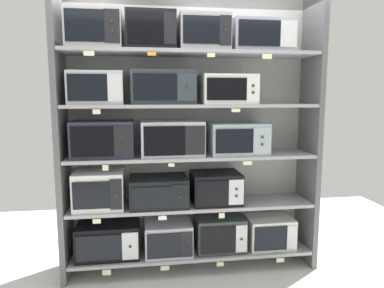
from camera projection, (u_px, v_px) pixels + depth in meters
The scene contains 41 objects.
back_panel at pixel (189, 130), 3.49m from camera, with size 2.47×0.04×2.65m, color #B2B2AD.
upright_left at pixel (61, 134), 3.09m from camera, with size 0.05×0.43×2.65m, color #5B5B5E.
upright_right at pixel (310, 131), 3.42m from camera, with size 0.05×0.43×2.65m, color #5B5B5E.
shelf_0 at pixel (192, 251), 3.42m from camera, with size 2.27×0.43×0.03m, color #99999E.
microwave_0 at pixel (109, 239), 3.28m from camera, with size 0.57×0.38×0.31m.
microwave_1 at pixel (168, 237), 3.36m from camera, with size 0.44×0.42×0.30m.
microwave_2 at pixel (219, 232), 3.43m from camera, with size 0.47×0.37×0.33m.
microwave_3 at pixel (269, 231), 3.50m from camera, with size 0.45×0.35×0.29m.
price_tag_0 at pixel (107, 273), 3.10m from camera, with size 0.07×0.00×0.05m, color beige.
price_tag_1 at pixel (165, 268), 3.17m from camera, with size 0.08×0.00×0.04m, color beige.
price_tag_2 at pixel (220, 264), 3.24m from camera, with size 0.07×0.00×0.04m, color beige.
price_tag_3 at pixel (280, 260), 3.32m from camera, with size 0.08×0.00×0.04m, color beige.
shelf_1 at pixel (192, 205), 3.35m from camera, with size 2.27×0.43×0.03m, color #99999E.
microwave_4 at pixel (100, 189), 3.20m from camera, with size 0.44×0.40×0.34m.
microwave_5 at pixel (159, 191), 3.28m from camera, with size 0.53×0.42×0.27m.
microwave_6 at pixel (216, 188), 3.36m from camera, with size 0.46×0.40×0.29m.
price_tag_4 at pixel (97, 221), 3.02m from camera, with size 0.07×0.00×0.04m, color beige.
price_tag_5 at pixel (162, 218), 3.10m from camera, with size 0.07×0.00×0.04m, color white.
price_tag_6 at pixel (222, 216), 3.18m from camera, with size 0.05×0.00×0.05m, color beige.
shelf_2 at pixel (192, 156), 3.29m from camera, with size 2.27×0.43×0.03m, color #99999E.
microwave_7 at pixel (103, 139), 3.15m from camera, with size 0.54×0.38×0.32m.
microwave_8 at pixel (172, 138), 3.23m from camera, with size 0.57×0.40×0.32m.
microwave_9 at pixel (237, 138), 3.32m from camera, with size 0.54×0.42×0.29m.
price_tag_7 at pixel (105, 168), 2.97m from camera, with size 0.05×0.00×0.05m, color beige.
price_tag_8 at pixel (171, 165), 3.05m from camera, with size 0.05×0.00×0.03m, color beige.
price_tag_9 at pixel (248, 163), 3.14m from camera, with size 0.08×0.00×0.03m, color beige.
shelf_3 at pixel (192, 106), 3.22m from camera, with size 2.27×0.43×0.03m, color #99999E.
microwave_10 at pixel (97, 88), 3.08m from camera, with size 0.46×0.40×0.29m.
microwave_11 at pixel (163, 87), 3.16m from camera, with size 0.57×0.39×0.30m.
microwave_12 at pixel (227, 89), 3.24m from camera, with size 0.50×0.43×0.27m.
price_tag_10 at pixel (97, 112), 2.90m from camera, with size 0.06×0.00×0.04m, color beige.
price_tag_11 at pixel (236, 110), 3.06m from camera, with size 0.08×0.00×0.03m, color beige.
shelf_4 at pixel (192, 53), 3.16m from camera, with size 2.27×0.43×0.03m, color #99999E.
microwave_13 at pixel (95, 30), 3.01m from camera, with size 0.46×0.39×0.33m.
microwave_14 at pixel (151, 32), 3.08m from camera, with size 0.43×0.37×0.32m.
microwave_15 at pixel (203, 34), 3.14m from camera, with size 0.44×0.42×0.31m.
microwave_16 at pixel (260, 37), 3.22m from camera, with size 0.56×0.41×0.28m.
price_tag_12 at pixel (89, 53), 2.83m from camera, with size 0.09×0.00×0.04m, color beige.
price_tag_13 at pixel (152, 54), 2.90m from camera, with size 0.07×0.00×0.03m, color orange.
price_tag_14 at pixel (211, 55), 2.97m from camera, with size 0.07×0.00×0.04m, color beige.
price_tag_15 at pixel (267, 56), 3.04m from camera, with size 0.09×0.00×0.04m, color beige.
Camera 1 is at (-0.46, -3.21, 1.67)m, focal length 32.80 mm.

